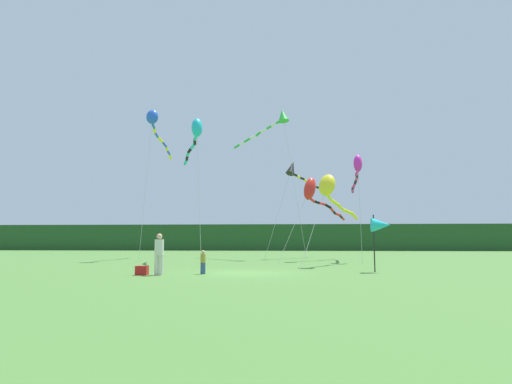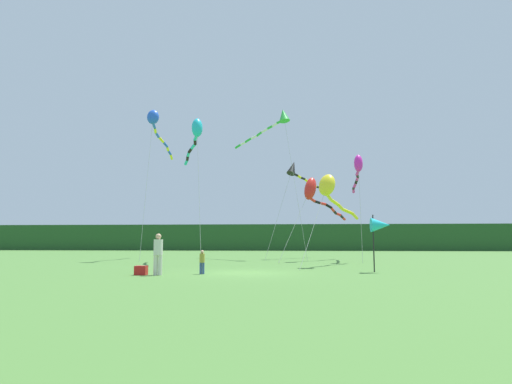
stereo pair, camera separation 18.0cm
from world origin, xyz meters
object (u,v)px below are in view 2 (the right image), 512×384
Objects in this scene: person_adult at (158,252)px; cooler_box at (141,270)px; person_child at (202,261)px; kite_magenta at (358,168)px; kite_green at (278,120)px; kite_yellow at (330,189)px; kite_blue at (156,125)px; kite_red at (314,192)px; banner_flag_pole at (380,225)px; kite_black at (297,172)px; kite_cyan at (196,133)px.

person_adult is 1.10m from cooler_box.
person_child is 16.30m from kite_magenta.
cooler_box is 0.04× the size of kite_green.
kite_magenta is 0.61× the size of kite_green.
kite_yellow is 16.31m from kite_blue.
kite_red is (-0.66, 6.55, 0.57)m from kite_yellow.
banner_flag_pole is 0.33× the size of kite_black.
kite_blue reaches higher than kite_yellow.
kite_yellow is at bearing -13.41° from kite_cyan.
kite_red is at bearing 95.72° from kite_yellow.
kite_black reaches higher than kite_yellow.
kite_black is at bearing 104.34° from kite_red.
kite_red is 1.05× the size of kite_magenta.
kite_green reaches higher than kite_magenta.
kite_magenta is (8.81, 12.28, 6.10)m from person_child.
kite_yellow reaches higher than banner_flag_pole.
kite_cyan is (-6.75, -9.03, 1.28)m from kite_black.
person_child is at bearing -74.74° from kite_cyan.
person_child is 2.68m from cooler_box.
kite_yellow is at bearing -71.80° from kite_green.
person_adult is 0.19× the size of kite_cyan.
kite_magenta is (0.54, 10.40, 4.47)m from banner_flag_pole.
kite_yellow is at bearing 38.71° from cooler_box.
kite_blue is at bearing 175.58° from kite_red.
kite_blue reaches higher than kite_red.
kite_green is (-5.39, 14.79, 9.45)m from banner_flag_pole.
kite_red is at bearing -4.42° from kite_blue.
cooler_box is 16.62m from kite_red.
kite_red is 0.68× the size of kite_blue.
kite_yellow is at bearing -84.28° from kite_red.
person_child is 2.10× the size of cooler_box.
kite_blue is at bearing 141.56° from banner_flag_pole.
banner_flag_pole is at bearing -76.23° from kite_black.
kite_red is at bearing 29.66° from kite_cyan.
kite_blue is at bearing -162.42° from kite_black.
banner_flag_pole is at bearing 13.62° from cooler_box.
banner_flag_pole reaches higher than person_adult.
cooler_box is at bearing -91.65° from kite_cyan.
kite_yellow is 6.83m from kite_magenta.
person_adult is 18.25m from kite_blue.
cooler_box is 12.40m from kite_cyan.
kite_green reaches higher than kite_yellow.
kite_green is (5.43, 17.41, 11.47)m from cooler_box.
person_adult is at bearing -118.52° from kite_red.
kite_yellow reaches higher than cooler_box.
kite_black reaches higher than person_adult.
kite_black is at bearing 24.90° from kite_green.
kite_red is 0.96× the size of kite_black.
kite_black is (1.59, 0.74, -4.35)m from kite_green.
kite_magenta reaches higher than banner_flag_pole.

